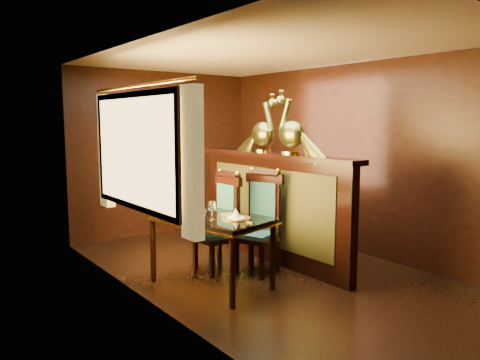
{
  "coord_description": "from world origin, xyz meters",
  "views": [
    {
      "loc": [
        -3.42,
        -4.03,
        1.76
      ],
      "look_at": [
        -0.16,
        0.31,
        1.06
      ],
      "focal_mm": 35.0,
      "sensor_mm": 36.0,
      "label": 1
    }
  ],
  "objects_px": {
    "dining_table": "(211,222)",
    "chair_right": "(223,218)",
    "peacock_right": "(263,123)",
    "peacock_left": "(292,122)",
    "chair_left": "(261,218)"
  },
  "relations": [
    {
      "from": "dining_table",
      "to": "peacock_left",
      "type": "distance_m",
      "value": 1.52
    },
    {
      "from": "chair_left",
      "to": "chair_right",
      "type": "bearing_deg",
      "value": 120.24
    },
    {
      "from": "dining_table",
      "to": "chair_right",
      "type": "relative_size",
      "value": 1.21
    },
    {
      "from": "dining_table",
      "to": "peacock_right",
      "type": "relative_size",
      "value": 1.99
    },
    {
      "from": "chair_left",
      "to": "peacock_right",
      "type": "distance_m",
      "value": 1.2
    },
    {
      "from": "chair_left",
      "to": "peacock_left",
      "type": "distance_m",
      "value": 1.16
    },
    {
      "from": "dining_table",
      "to": "peacock_right",
      "type": "distance_m",
      "value": 1.58
    },
    {
      "from": "chair_left",
      "to": "peacock_right",
      "type": "height_order",
      "value": "peacock_right"
    },
    {
      "from": "dining_table",
      "to": "chair_right",
      "type": "distance_m",
      "value": 0.57
    },
    {
      "from": "dining_table",
      "to": "peacock_right",
      "type": "xyz_separation_m",
      "value": [
        1.1,
        0.47,
        1.03
      ]
    },
    {
      "from": "chair_left",
      "to": "peacock_right",
      "type": "bearing_deg",
      "value": 28.81
    },
    {
      "from": "peacock_left",
      "to": "peacock_right",
      "type": "height_order",
      "value": "peacock_left"
    },
    {
      "from": "chair_left",
      "to": "dining_table",
      "type": "bearing_deg",
      "value": 166.16
    },
    {
      "from": "dining_table",
      "to": "chair_left",
      "type": "distance_m",
      "value": 0.77
    },
    {
      "from": "dining_table",
      "to": "peacock_left",
      "type": "bearing_deg",
      "value": -15.2
    }
  ]
}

